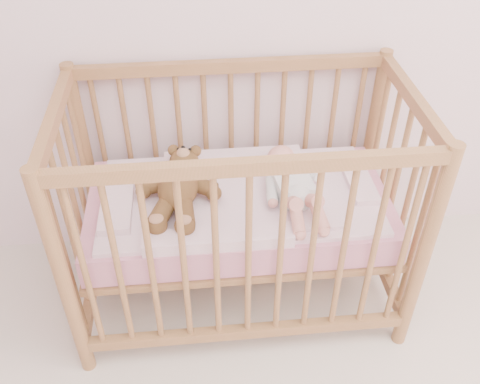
{
  "coord_description": "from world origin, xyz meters",
  "views": [
    {
      "loc": [
        -0.6,
        -0.06,
        1.92
      ],
      "look_at": [
        -0.43,
        1.55,
        0.62
      ],
      "focal_mm": 40.0,
      "sensor_mm": 36.0,
      "label": 1
    }
  ],
  "objects": [
    {
      "name": "crib",
      "position": [
        -0.43,
        1.6,
        0.5
      ],
      "size": [
        1.36,
        0.76,
        1.0
      ],
      "primitive_type": null,
      "color": "#A96F47",
      "rests_on": "floor"
    },
    {
      "name": "mattress",
      "position": [
        -0.43,
        1.6,
        0.49
      ],
      "size": [
        1.22,
        0.62,
        0.13
      ],
      "primitive_type": "cube",
      "color": "pink",
      "rests_on": "crib"
    },
    {
      "name": "blanket",
      "position": [
        -0.43,
        1.6,
        0.56
      ],
      "size": [
        1.1,
        0.58,
        0.06
      ],
      "primitive_type": null,
      "color": "#F2A7BF",
      "rests_on": "mattress"
    },
    {
      "name": "baby",
      "position": [
        -0.23,
        1.58,
        0.64
      ],
      "size": [
        0.32,
        0.56,
        0.13
      ],
      "primitive_type": null,
      "rotation": [
        0.0,
        0.0,
        0.11
      ],
      "color": "silver",
      "rests_on": "blanket"
    },
    {
      "name": "teddy_bear",
      "position": [
        -0.67,
        1.58,
        0.65
      ],
      "size": [
        0.42,
        0.55,
        0.14
      ],
      "primitive_type": null,
      "rotation": [
        0.0,
        0.0,
        -0.15
      ],
      "color": "brown",
      "rests_on": "blanket"
    }
  ]
}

